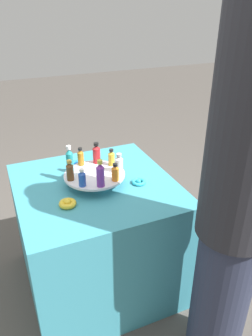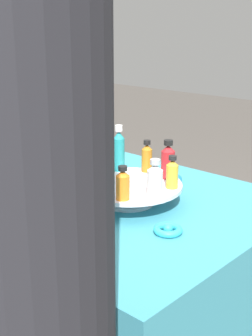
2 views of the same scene
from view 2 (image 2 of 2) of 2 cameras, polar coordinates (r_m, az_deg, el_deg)
The scene contains 15 objects.
party_table at distance 1.59m, azimuth 0.26°, elevation -16.11°, with size 0.84×0.84×0.70m.
display_stand at distance 1.41m, azimuth 0.29°, elevation -2.54°, with size 0.32×0.32×0.06m.
bottle_amber at distance 1.50m, azimuth 2.56°, elevation 1.33°, with size 0.03×0.03×0.10m.
bottle_teal at distance 1.51m, azimuth -0.87°, elevation 2.23°, with size 0.04×0.04×0.15m.
bottle_brown at distance 1.47m, azimuth -3.86°, elevation 1.03°, with size 0.04×0.04×0.11m.
bottle_blue at distance 1.39m, azimuth -5.17°, elevation -0.30°, with size 0.04×0.04×0.09m.
bottle_purple at distance 1.30m, azimuth -3.96°, elevation -0.46°, with size 0.04×0.04×0.14m.
bottle_orange at distance 1.26m, azimuth -0.40°, elevation -1.99°, with size 0.04×0.04×0.09m.
bottle_clear at distance 1.28m, azimuth 3.54°, elevation -1.43°, with size 0.04×0.04×0.11m.
bottle_gold at distance 1.36m, azimuth 5.65°, elevation -0.63°, with size 0.04×0.04×0.10m.
bottle_red at distance 1.44m, azimuth 5.13°, elevation 0.89°, with size 0.04×0.04×0.12m.
ribbon_bow_gold at distance 1.45m, azimuth -9.06°, elevation -3.43°, with size 0.08×0.08×0.04m.
ribbon_bow_teal at distance 1.23m, azimuth 5.14°, elevation -7.50°, with size 0.08×0.08×0.03m.
ribbon_bow_blue at distance 1.61m, azimuth 5.00°, elevation -1.30°, with size 0.10×0.10×0.03m.
person_figure at distance 0.69m, azimuth -14.34°, elevation -11.19°, with size 0.30×0.30×1.79m.
Camera 2 is at (-0.89, 0.98, 1.23)m, focal length 50.00 mm.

